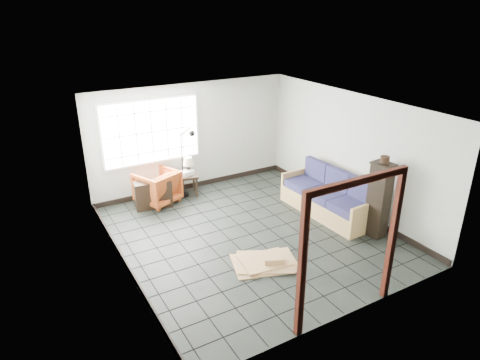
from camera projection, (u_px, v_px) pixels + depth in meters
ground at (250, 234)px, 8.58m from camera, size 5.50×5.50×0.00m
room_shell at (250, 155)px, 7.95m from camera, size 5.02×5.52×2.61m
window_panel at (151, 132)px, 9.66m from camera, size 2.32×0.08×1.52m
doorway_trim at (353, 233)px, 5.88m from camera, size 1.80×0.08×2.20m
futon_sofa at (330, 198)px, 9.32m from camera, size 0.94×2.25×0.98m
armchair at (157, 185)px, 9.79m from camera, size 1.07×1.04×0.85m
side_table at (187, 178)px, 10.19m from camera, size 0.57×0.57×0.52m
table_lamp at (188, 162)px, 10.14m from camera, size 0.34×0.34×0.39m
projector at (187, 173)px, 10.12m from camera, size 0.33×0.28×0.10m
floor_lamp at (187, 160)px, 9.99m from camera, size 0.47×0.29×1.66m
console_shelf at (153, 194)px, 9.60m from camera, size 0.85×0.44×0.63m
tall_shelf at (379, 199)px, 8.27m from camera, size 0.36×0.45×1.53m
pot at (385, 160)px, 7.96m from camera, size 0.18×0.18×0.13m
open_box at (336, 204)px, 9.42m from camera, size 0.99×0.62×0.52m
cardboard_pile at (266, 262)px, 7.60m from camera, size 1.32×1.11×0.16m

